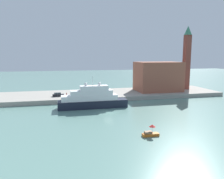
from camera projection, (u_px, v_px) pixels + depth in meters
ground at (109, 113)px, 67.34m from camera, size 400.00×400.00×0.00m
quay_dock at (95, 95)px, 93.67m from camera, size 110.00×23.05×1.65m
large_yacht at (92, 99)px, 73.40m from camera, size 23.39×4.69×10.85m
small_motorboat at (151, 132)px, 47.70m from camera, size 3.71×1.43×2.61m
harbor_building at (158, 76)px, 98.79m from camera, size 19.56×13.28×13.16m
bell_tower at (187, 56)px, 102.25m from camera, size 3.54×3.54×29.68m
parked_car at (58, 95)px, 85.75m from camera, size 4.39×1.68×1.45m
person_figure at (67, 95)px, 83.88m from camera, size 0.36×0.36×1.83m
mooring_bollard at (96, 96)px, 83.62m from camera, size 0.42×0.42×0.79m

